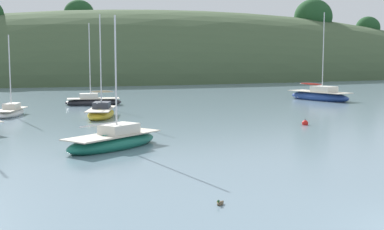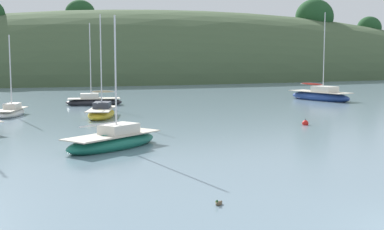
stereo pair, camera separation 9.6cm
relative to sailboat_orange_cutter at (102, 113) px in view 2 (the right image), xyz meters
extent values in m
ellipsoid|color=#425638|center=(28.45, 57.57, -0.36)|extent=(150.00, 36.00, 27.06)
ellipsoid|color=#1E4723|center=(8.23, 60.25, 12.26)|extent=(5.65, 5.14, 5.14)
ellipsoid|color=#1E4723|center=(56.59, 55.13, 12.54)|extent=(8.21, 7.47, 7.47)
ellipsoid|color=#1E4723|center=(71.65, 56.02, 10.56)|extent=(5.55, 5.04, 5.04)
ellipsoid|color=gold|center=(-0.02, -0.04, -0.11)|extent=(3.71, 5.99, 0.91)
cube|color=beige|center=(-0.02, -0.04, 0.30)|extent=(3.41, 5.51, 0.06)
cube|color=#333842|center=(0.14, 0.38, 0.56)|extent=(1.79, 2.13, 0.52)
cylinder|color=silver|center=(0.08, 0.22, 4.00)|extent=(0.09, 0.09, 7.39)
cylinder|color=silver|center=(-0.32, -0.90, 0.94)|extent=(0.86, 2.27, 0.07)
ellipsoid|color=navy|center=(25.39, 7.25, -0.02)|extent=(4.44, 8.18, 1.24)
cube|color=beige|center=(25.39, 7.25, 0.54)|extent=(4.08, 7.53, 0.06)
cube|color=silver|center=(25.54, 6.65, 0.86)|extent=(2.27, 2.83, 0.64)
cylinder|color=silver|center=(25.48, 6.88, 4.80)|extent=(0.09, 0.09, 8.50)
cylinder|color=silver|center=(25.09, 8.46, 1.30)|extent=(0.85, 3.19, 0.07)
ellipsoid|color=maroon|center=(25.09, 8.46, 1.35)|extent=(0.95, 3.09, 0.20)
ellipsoid|color=white|center=(-6.66, 3.42, -0.15)|extent=(3.17, 4.87, 0.74)
cube|color=beige|center=(-6.66, 3.42, 0.18)|extent=(2.92, 4.48, 0.06)
cube|color=silver|center=(-6.52, 3.77, 0.41)|extent=(1.50, 1.75, 0.46)
cylinder|color=silver|center=(-6.57, 3.64, 3.15)|extent=(0.09, 0.09, 5.95)
cylinder|color=silver|center=(-6.93, 2.74, 0.76)|extent=(0.78, 1.83, 0.07)
ellipsoid|color=#196B56|center=(-2.22, -14.04, -0.09)|extent=(6.21, 4.92, 0.96)
cube|color=beige|center=(-2.22, -14.04, 0.34)|extent=(5.71, 4.53, 0.06)
cube|color=silver|center=(-1.81, -13.79, 0.61)|extent=(2.34, 2.15, 0.54)
cylinder|color=silver|center=(-1.97, -13.88, 3.47)|extent=(0.09, 0.09, 6.25)
cylinder|color=silver|center=(-3.04, -14.55, 1.00)|extent=(2.19, 1.39, 0.07)
ellipsoid|color=#232328|center=(1.35, 10.48, -0.12)|extent=(5.70, 2.75, 0.88)
cube|color=beige|center=(1.35, 10.48, 0.28)|extent=(5.25, 2.53, 0.06)
cube|color=silver|center=(0.92, 10.55, 0.53)|extent=(1.93, 1.49, 0.51)
cylinder|color=silver|center=(1.08, 10.53, 3.94)|extent=(0.09, 0.09, 7.32)
cylinder|color=silver|center=(2.21, 10.33, 0.90)|extent=(2.28, 0.45, 0.07)
ellipsoid|color=tan|center=(2.21, 10.33, 0.95)|extent=(2.21, 0.57, 0.20)
sphere|color=red|center=(12.43, -9.80, -0.24)|extent=(0.44, 0.44, 0.44)
cylinder|color=black|center=(12.43, -9.80, 0.03)|extent=(0.04, 0.04, 0.10)
ellipsoid|color=brown|center=(-1.28, -25.77, -0.31)|extent=(0.38, 0.36, 0.16)
sphere|color=#1E4723|center=(-1.39, -25.86, -0.20)|extent=(0.09, 0.09, 0.09)
cone|color=gold|center=(-1.44, -25.90, -0.21)|extent=(0.06, 0.06, 0.04)
cone|color=brown|center=(-1.16, -25.67, -0.28)|extent=(0.10, 0.10, 0.08)
camera|label=1|loc=(-8.23, -41.16, 4.54)|focal=49.35mm
camera|label=2|loc=(-8.14, -41.19, 4.54)|focal=49.35mm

